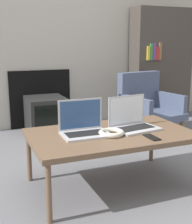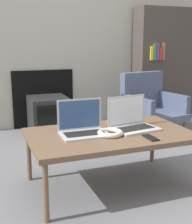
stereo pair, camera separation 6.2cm
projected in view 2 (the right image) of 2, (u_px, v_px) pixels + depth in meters
name	position (u px, v px, depth m)	size (l,w,h in m)	color
ground_plane	(116.00, 191.00, 2.29)	(14.00, 14.00, 0.00)	slate
wall_back	(49.00, 24.00, 3.86)	(7.00, 0.08, 2.60)	#ADA89E
table	(110.00, 137.00, 2.30)	(1.19, 0.72, 0.42)	brown
laptop_left	(83.00, 127.00, 2.25)	(0.34, 0.25, 0.25)	#B2B2B7
laptop_right	(132.00, 122.00, 2.39)	(0.37, 0.29, 0.25)	#B2B2B7
headphones	(110.00, 133.00, 2.22)	(0.19, 0.19, 0.04)	beige
phone	(151.00, 138.00, 2.16)	(0.06, 0.15, 0.01)	black
tv	(48.00, 114.00, 3.78)	(0.44, 0.52, 0.43)	black
armchair	(149.00, 103.00, 3.71)	(0.68, 0.69, 0.72)	#47516B
bookshelf	(164.00, 65.00, 4.33)	(0.85, 0.32, 1.52)	#3F3833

